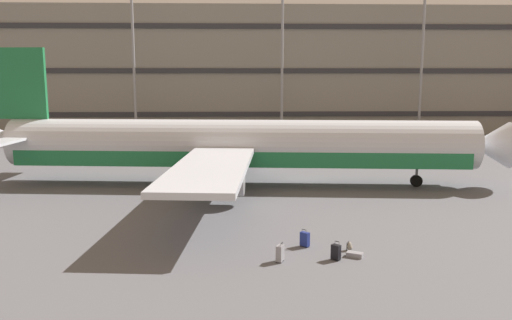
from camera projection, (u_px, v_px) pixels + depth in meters
name	position (u px, v px, depth m)	size (l,w,h in m)	color
ground_plane	(305.00, 182.00, 42.22)	(600.00, 600.00, 0.00)	#5B5B60
terminal_structure	(271.00, 71.00, 82.81)	(131.59, 19.01, 18.40)	gray
airliner	(235.00, 146.00, 40.59)	(42.24, 34.29, 10.68)	silver
light_mast_left	(133.00, 51.00, 68.10)	(1.80, 0.50, 20.13)	gray
light_mast_center_left	(282.00, 45.00, 68.68)	(1.80, 0.50, 21.55)	gray
light_mast_center_right	(423.00, 46.00, 69.37)	(1.80, 0.50, 21.43)	gray
suitcase_silver	(280.00, 253.00, 23.98)	(0.43, 0.52, 0.92)	gray
suitcase_teal	(305.00, 239.00, 26.10)	(0.51, 0.50, 0.92)	navy
suitcase_scuffed	(355.00, 255.00, 24.68)	(0.86, 0.70, 0.23)	gray
suitcase_large	(336.00, 252.00, 24.22)	(0.48, 0.48, 0.90)	black
backpack_laid_flat	(350.00, 246.00, 25.57)	(0.37, 0.40, 0.49)	gray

